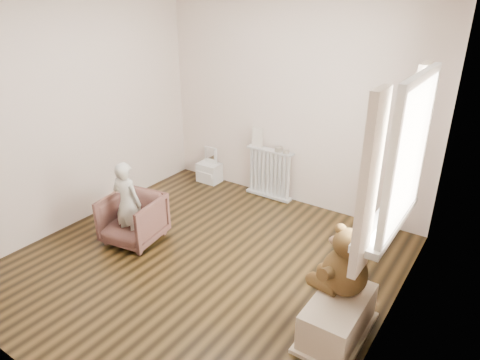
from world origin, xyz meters
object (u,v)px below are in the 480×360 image
Objects in this scene: child at (127,203)px; plush_cat at (392,201)px; armchair at (133,219)px; teddy_bear at (346,257)px; radiator at (269,171)px; toy_bench at (338,314)px; toy_vanity at (209,164)px.

plush_cat is (2.56, 0.57, 0.51)m from child.
armchair is 1.01× the size of teddy_bear.
radiator is 0.93× the size of toy_bench.
plush_cat reaches higher than child.
radiator is 1.91m from armchair.
armchair reaches higher than toy_vanity.
toy_vanity is at bearing -178.26° from radiator.
armchair is 0.81× the size of toy_bench.
teddy_bear is at bearing 101.38° from toy_bench.
radiator is 2.69× the size of plush_cat.
toy_vanity is 3.19m from plush_cat.
armchair is at bearing -171.87° from teddy_bear.
teddy_bear is (2.70, -1.72, 0.40)m from toy_vanity.
toy_vanity is 1.83m from child.
toy_bench is at bearing -114.36° from plush_cat.
toy_vanity is 3.22m from teddy_bear.
toy_bench is at bearing -71.17° from teddy_bear.
radiator is at bearing 1.74° from toy_vanity.
toy_vanity is at bearing 91.25° from armchair.
child is at bearing -80.49° from toy_vanity.
radiator is 1.17× the size of teddy_bear.
armchair is 2.33× the size of plush_cat.
toy_bench is 1.25× the size of teddy_bear.
toy_bench is at bearing -10.50° from armchair.
toy_vanity is 2.01× the size of plush_cat.
radiator is 1.15× the size of armchair.
teddy_bear is 0.61m from plush_cat.
toy_vanity is 0.55× the size of child.
toy_vanity is 0.87× the size of teddy_bear.
toy_bench is 2.89× the size of plush_cat.
armchair is 2.43m from teddy_bear.
plush_cat is at bearing -23.21° from toy_vanity.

